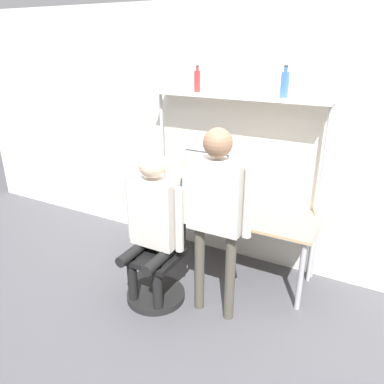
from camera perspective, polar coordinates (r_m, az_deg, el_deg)
name	(u,v)px	position (r m, az deg, el deg)	size (l,w,h in m)	color
ground_plane	(208,286)	(3.93, 2.45, -14.07)	(12.00, 12.00, 0.00)	#4C4C51
wall_back	(241,140)	(3.99, 7.54, 7.85)	(8.00, 0.06, 2.70)	silver
desk	(225,213)	(3.88, 5.01, -3.15)	(1.88, 0.70, 0.74)	tan
shelf_unit	(236,122)	(3.78, 6.72, 10.48)	(1.79, 0.27, 1.83)	white
monitor	(206,172)	(4.02, 2.16, 3.00)	(0.50, 0.23, 0.49)	#333338
laptop	(189,197)	(3.89, -0.40, -0.78)	(0.28, 0.23, 0.23)	#333338
cell_phone	(211,207)	(3.82, 2.89, -2.29)	(0.07, 0.15, 0.01)	silver
office_chair	(157,270)	(3.65, -5.30, -11.69)	(0.56, 0.56, 0.94)	black
person_seated	(152,216)	(3.33, -6.05, -3.67)	(0.59, 0.48, 1.47)	black
person_standing	(216,202)	(3.04, 3.72, -1.51)	(0.62, 0.23, 1.71)	#4C473D
bottle_red	(197,81)	(3.90, 0.82, 16.58)	(0.07, 0.07, 0.26)	maroon
bottle_blue	(285,84)	(3.58, 13.93, 15.64)	(0.08, 0.08, 0.28)	#335999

